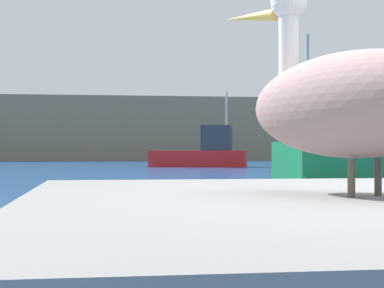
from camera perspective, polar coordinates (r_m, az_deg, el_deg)
name	(u,v)px	position (r m, az deg, el deg)	size (l,w,h in m)	color
hillside_backdrop	(117,130)	(66.42, -6.61, 1.22)	(140.00, 12.89, 6.00)	#7F755B
pelican	(351,101)	(2.75, 13.78, 3.65)	(0.95, 1.28, 0.94)	gray
fishing_boat_red	(203,153)	(38.56, 1.01, -0.76)	(5.97, 3.50, 4.42)	red
fishing_boat_green	(338,155)	(23.26, 12.69, -0.95)	(4.85, 3.26, 4.94)	#1E8C4C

